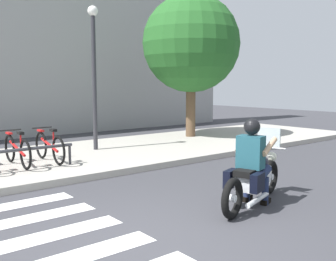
# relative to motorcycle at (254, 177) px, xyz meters

# --- Properties ---
(ground_plane) EXTENTS (48.00, 48.00, 0.00)m
(ground_plane) POSITION_rel_motorcycle_xyz_m (-2.45, 0.01, -0.45)
(ground_plane) COLOR #38383D
(sidewalk) EXTENTS (24.00, 4.40, 0.15)m
(sidewalk) POSITION_rel_motorcycle_xyz_m (-2.45, 5.25, -0.38)
(sidewalk) COLOR #A8A399
(sidewalk) RESTS_ON ground
(crosswalk_stripe_3) EXTENTS (2.80, 0.40, 0.01)m
(crosswalk_stripe_3) POSITION_rel_motorcycle_xyz_m (-3.52, 0.81, -0.45)
(crosswalk_stripe_3) COLOR white
(crosswalk_stripe_3) RESTS_ON ground
(motorcycle) EXTENTS (2.15, 0.92, 1.20)m
(motorcycle) POSITION_rel_motorcycle_xyz_m (0.00, 0.00, 0.00)
(motorcycle) COLOR black
(motorcycle) RESTS_ON ground
(rider) EXTENTS (0.73, 0.66, 1.43)m
(rider) POSITION_rel_motorcycle_xyz_m (-0.08, -0.02, 0.36)
(rider) COLOR #1E4C59
(rider) RESTS_ON ground
(bicycle_3) EXTENTS (0.48, 1.71, 0.79)m
(bicycle_3) POSITION_rel_motorcycle_xyz_m (-2.25, 4.78, 0.06)
(bicycle_3) COLOR black
(bicycle_3) RESTS_ON sidewalk
(bicycle_4) EXTENTS (0.48, 1.70, 0.79)m
(bicycle_4) POSITION_rel_motorcycle_xyz_m (-1.51, 4.78, 0.06)
(bicycle_4) COLOR black
(bicycle_4) RESTS_ON sidewalk
(street_lamp) EXTENTS (0.28, 0.28, 4.05)m
(street_lamp) POSITION_rel_motorcycle_xyz_m (0.16, 5.65, 2.02)
(street_lamp) COLOR #2D2D33
(street_lamp) RESTS_ON ground
(tree_near_rack) EXTENTS (3.32, 3.32, 5.00)m
(tree_near_rack) POSITION_rel_motorcycle_xyz_m (4.09, 6.05, 2.87)
(tree_near_rack) COLOR brown
(tree_near_rack) RESTS_ON ground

